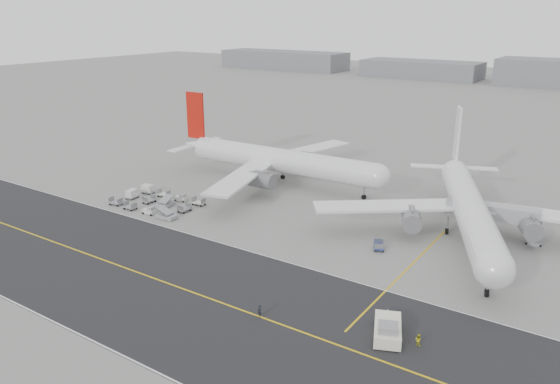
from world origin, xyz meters
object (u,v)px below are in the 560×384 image
Objects in this scene: pushback_tug at (388,330)px; ground_crew_a at (259,311)px; jet_bridge at (494,214)px; airliner_b at (469,207)px; ground_crew_b at (418,340)px; airliner_a at (276,160)px.

pushback_tug reaches higher than ground_crew_a.
ground_crew_a is (-18.63, -44.88, -3.45)m from jet_bridge.
airliner_b is 33.96× the size of ground_crew_b.
jet_bridge is at bearing 63.41° from pushback_tug.
ground_crew_b is at bearing -16.93° from pushback_tug.
airliner_a is 6.36× the size of pushback_tug.
jet_bridge is 9.44× the size of ground_crew_a.
airliner_b is 29.93× the size of ground_crew_a.
pushback_tug is 3.81m from ground_crew_b.
jet_bridge is 10.71× the size of ground_crew_b.
airliner_a is 31.83× the size of ground_crew_a.
airliner_a is 36.11× the size of ground_crew_b.
ground_crew_a is at bearing 174.66° from pushback_tug.
ground_crew_a is (-15.84, -4.93, -0.16)m from pushback_tug.
jet_bridge is 48.72m from ground_crew_a.
airliner_b is at bearing 90.89° from ground_crew_a.
jet_bridge is at bearing -79.84° from ground_crew_b.
ground_crew_a is at bearing -119.23° from jet_bridge.
airliner_a reaches higher than ground_crew_b.
airliner_a is 50.33m from jet_bridge.
pushback_tug is at bearing 37.34° from ground_crew_a.
airliner_a is at bearing 113.50° from pushback_tug.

